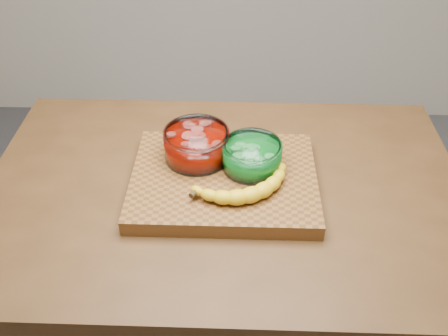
{
  "coord_description": "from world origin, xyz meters",
  "views": [
    {
      "loc": [
        0.03,
        -0.93,
        1.72
      ],
      "look_at": [
        0.0,
        0.0,
        0.96
      ],
      "focal_mm": 40.0,
      "sensor_mm": 36.0,
      "label": 1
    }
  ],
  "objects": [
    {
      "name": "bowl_green",
      "position": [
        0.07,
        0.03,
        0.97
      ],
      "size": [
        0.15,
        0.15,
        0.07
      ],
      "color": "white",
      "rests_on": "cutting_board"
    },
    {
      "name": "bowl_red",
      "position": [
        -0.07,
        0.07,
        0.98
      ],
      "size": [
        0.16,
        0.16,
        0.08
      ],
      "color": "white",
      "rests_on": "cutting_board"
    },
    {
      "name": "banana",
      "position": [
        0.04,
        -0.05,
        0.96
      ],
      "size": [
        0.26,
        0.17,
        0.04
      ],
      "primitive_type": null,
      "color": "gold",
      "rests_on": "cutting_board"
    },
    {
      "name": "cutting_board",
      "position": [
        0.0,
        0.0,
        0.92
      ],
      "size": [
        0.45,
        0.35,
        0.04
      ],
      "primitive_type": "cube",
      "color": "brown",
      "rests_on": "counter"
    },
    {
      "name": "counter",
      "position": [
        0.0,
        0.0,
        0.45
      ],
      "size": [
        1.2,
        0.8,
        0.9
      ],
      "primitive_type": "cube",
      "color": "#4A2D16",
      "rests_on": "ground"
    }
  ]
}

